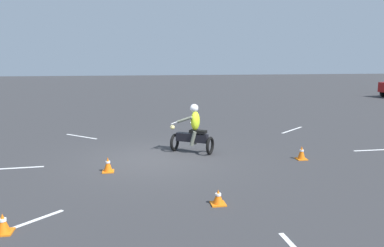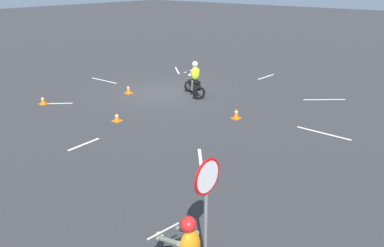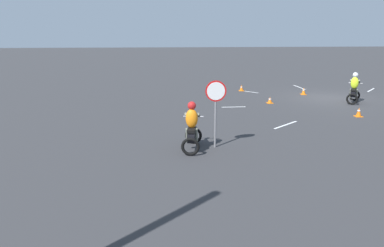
{
  "view_description": "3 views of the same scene",
  "coord_description": "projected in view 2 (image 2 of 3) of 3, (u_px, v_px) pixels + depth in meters",
  "views": [
    {
      "loc": [
        11.49,
        -0.68,
        3.14
      ],
      "look_at": [
        -0.64,
        1.32,
        1.0
      ],
      "focal_mm": 35.0,
      "sensor_mm": 36.0,
      "label": 1
    },
    {
      "loc": [
        12.68,
        12.05,
        5.22
      ],
      "look_at": [
        4.09,
        5.03,
        0.9
      ],
      "focal_mm": 35.0,
      "sensor_mm": 36.0,
      "label": 2
    },
    {
      "loc": [
        9.78,
        20.71,
        3.97
      ],
      "look_at": [
        8.82,
        8.75,
        0.9
      ],
      "focal_mm": 35.0,
      "sensor_mm": 36.0,
      "label": 3
    }
  ],
  "objects": [
    {
      "name": "lane_stripe_ne",
      "position": [
        201.0,
        161.0,
        11.4
      ],
      "size": [
        1.39,
        1.24,
        0.01
      ],
      "primitive_type": "cube",
      "rotation": [
        0.0,
        0.0,
        2.29
      ],
      "color": "silver",
      "rests_on": "ground"
    },
    {
      "name": "lane_stripe_sw",
      "position": [
        177.0,
        70.0,
        22.61
      ],
      "size": [
        1.25,
        1.39,
        0.01
      ],
      "primitive_type": "cube",
      "rotation": [
        0.0,
        0.0,
        5.55
      ],
      "color": "silver",
      "rests_on": "ground"
    },
    {
      "name": "traffic_cone_mid_left",
      "position": [
        236.0,
        114.0,
        14.81
      ],
      "size": [
        0.32,
        0.32,
        0.43
      ],
      "color": "orange",
      "rests_on": "ground"
    },
    {
      "name": "motorcycle_rider_foreground",
      "position": [
        195.0,
        81.0,
        17.53
      ],
      "size": [
        1.26,
        1.5,
        1.66
      ],
      "rotation": [
        0.0,
        0.0,
        2.58
      ],
      "color": "black",
      "rests_on": "ground"
    },
    {
      "name": "ground_plane",
      "position": [
        165.0,
        93.0,
        18.14
      ],
      "size": [
        120.0,
        120.0,
        0.0
      ],
      "primitive_type": "plane",
      "color": "#333335"
    },
    {
      "name": "stop_sign",
      "position": [
        207.0,
        192.0,
        6.71
      ],
      "size": [
        0.7,
        0.08,
        2.3
      ],
      "color": "slate",
      "rests_on": "ground"
    },
    {
      "name": "lane_stripe_n",
      "position": [
        323.0,
        133.0,
        13.48
      ],
      "size": [
        0.1,
        1.98,
        0.01
      ],
      "primitive_type": "cube",
      "rotation": [
        0.0,
        0.0,
        3.14
      ],
      "color": "silver",
      "rests_on": "ground"
    },
    {
      "name": "lane_stripe_s",
      "position": [
        104.0,
        80.0,
        20.4
      ],
      "size": [
        0.19,
        1.97,
        0.01
      ],
      "primitive_type": "cube",
      "rotation": [
        0.0,
        0.0,
        6.33
      ],
      "color": "silver",
      "rests_on": "ground"
    },
    {
      "name": "traffic_cone_near_left",
      "position": [
        43.0,
        100.0,
        16.52
      ],
      "size": [
        0.32,
        0.32,
        0.38
      ],
      "color": "orange",
      "rests_on": "ground"
    },
    {
      "name": "lane_stripe_e",
      "position": [
        84.0,
        144.0,
        12.57
      ],
      "size": [
        1.27,
        0.14,
        0.01
      ],
      "primitive_type": "cube",
      "rotation": [
        0.0,
        0.0,
        1.6
      ],
      "color": "silver",
      "rests_on": "ground"
    },
    {
      "name": "lane_stripe_se",
      "position": [
        58.0,
        103.0,
        16.67
      ],
      "size": [
        0.95,
        1.01,
        0.01
      ],
      "primitive_type": "cube",
      "rotation": [
        0.0,
        0.0,
        7.03
      ],
      "color": "silver",
      "rests_on": "ground"
    },
    {
      "name": "traffic_cone_near_right",
      "position": [
        128.0,
        89.0,
        18.05
      ],
      "size": [
        0.32,
        0.32,
        0.42
      ],
      "color": "orange",
      "rests_on": "ground"
    },
    {
      "name": "traffic_cone_far_right",
      "position": [
        117.0,
        117.0,
        14.56
      ],
      "size": [
        0.32,
        0.32,
        0.34
      ],
      "color": "orange",
      "rests_on": "ground"
    },
    {
      "name": "lane_stripe_nw",
      "position": [
        324.0,
        100.0,
        17.2
      ],
      "size": [
        1.35,
        1.53,
        0.01
      ],
      "primitive_type": "cube",
      "rotation": [
        0.0,
        0.0,
        3.86
      ],
      "color": "silver",
      "rests_on": "ground"
    },
    {
      "name": "lane_stripe_w",
      "position": [
        266.0,
        77.0,
        21.15
      ],
      "size": [
        1.58,
        0.21,
        0.01
      ],
      "primitive_type": "cube",
      "rotation": [
        0.0,
        0.0,
        4.64
      ],
      "color": "silver",
      "rests_on": "ground"
    }
  ]
}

